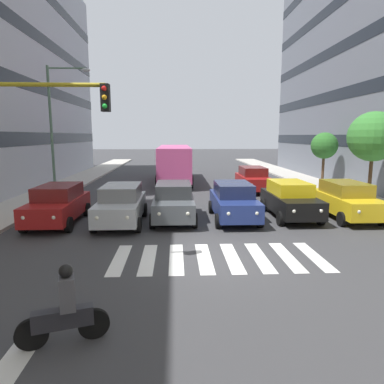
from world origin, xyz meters
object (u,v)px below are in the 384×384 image
(car_1, at_px, (290,199))
(motorcycle_with_rider, at_px, (65,312))
(car_3, at_px, (174,201))
(car_4, at_px, (121,204))
(car_row2_0, at_px, (253,179))
(car_2, at_px, (234,201))
(bus_behind_traffic, at_px, (174,160))
(car_0, at_px, (346,200))
(street_tree_2, at_px, (324,146))
(street_lamp_right, at_px, (57,119))
(street_tree_1, at_px, (373,137))
(car_5, at_px, (58,204))

(car_1, xyz_separation_m, motorcycle_with_rider, (7.56, 9.84, -0.24))
(car_3, xyz_separation_m, car_4, (2.34, 0.58, 0.00))
(car_3, relative_size, car_4, 1.00)
(car_row2_0, distance_m, motorcycle_with_rider, 19.16)
(car_2, height_order, bus_behind_traffic, bus_behind_traffic)
(car_0, bearing_deg, car_2, 0.75)
(bus_behind_traffic, height_order, street_tree_2, street_tree_2)
(bus_behind_traffic, bearing_deg, street_lamp_right, 44.43)
(car_1, bearing_deg, car_0, 174.95)
(car_row2_0, bearing_deg, motorcycle_with_rider, 66.88)
(car_0, relative_size, street_tree_1, 0.87)
(bus_behind_traffic, bearing_deg, car_4, 80.39)
(car_0, distance_m, car_4, 10.56)
(motorcycle_with_rider, relative_size, street_tree_2, 0.42)
(car_2, height_order, car_row2_0, same)
(street_tree_2, bearing_deg, street_tree_1, 88.82)
(bus_behind_traffic, distance_m, street_tree_1, 15.13)
(car_2, relative_size, street_lamp_right, 0.56)
(car_row2_0, bearing_deg, street_tree_2, -162.93)
(street_lamp_right, distance_m, street_tree_1, 18.57)
(car_5, xyz_separation_m, motorcycle_with_rider, (-3.16, 9.19, -0.24))
(car_row2_0, bearing_deg, car_5, 38.27)
(car_0, bearing_deg, street_tree_2, -107.37)
(car_5, bearing_deg, street_lamp_right, -73.09)
(car_3, bearing_deg, car_5, 4.76)
(bus_behind_traffic, bearing_deg, car_3, 90.00)
(car_4, height_order, street_tree_2, street_tree_2)
(car_0, xyz_separation_m, bus_behind_traffic, (8.21, -13.22, 0.97))
(car_row2_0, xyz_separation_m, street_tree_1, (-5.60, 4.85, 2.95))
(car_row2_0, xyz_separation_m, street_lamp_right, (12.70, 1.83, 4.00))
(car_0, xyz_separation_m, street_lamp_right, (15.37, -6.19, 4.00))
(motorcycle_with_rider, xyz_separation_m, street_tree_1, (-13.12, -12.77, 3.19))
(bus_behind_traffic, bearing_deg, car_1, 113.22)
(car_1, distance_m, car_5, 10.75)
(car_0, bearing_deg, car_3, -0.11)
(car_4, distance_m, motorcycle_with_rider, 9.05)
(car_5, bearing_deg, bus_behind_traffic, -110.73)
(car_4, relative_size, motorcycle_with_rider, 2.68)
(street_tree_1, height_order, street_tree_2, street_tree_1)
(car_4, distance_m, car_5, 2.83)
(street_tree_1, bearing_deg, car_4, 15.50)
(car_2, distance_m, bus_behind_traffic, 13.61)
(car_2, height_order, car_5, same)
(car_4, bearing_deg, car_3, -165.97)
(car_3, distance_m, car_row2_0, 9.73)
(car_3, xyz_separation_m, street_lamp_right, (7.17, -6.18, 4.00))
(motorcycle_with_rider, bearing_deg, street_tree_2, -124.37)
(street_tree_2, bearing_deg, motorcycle_with_rider, 55.63)
(car_0, bearing_deg, car_row2_0, -71.54)
(street_tree_1, bearing_deg, motorcycle_with_rider, 44.22)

